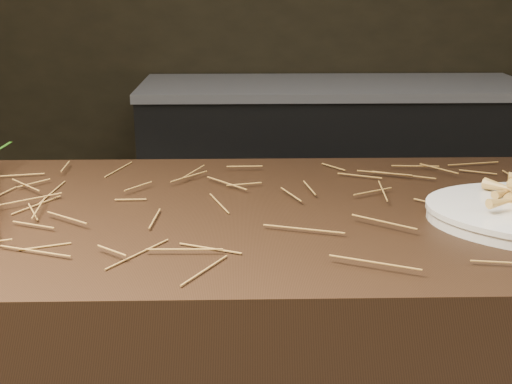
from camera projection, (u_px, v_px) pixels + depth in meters
back_counter at (332, 169)px, 3.13m from camera, size 1.82×0.62×0.84m
straw_bedding at (319, 204)px, 1.19m from camera, size 1.40×0.60×0.02m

